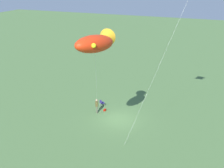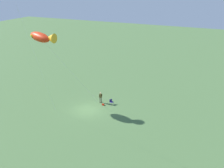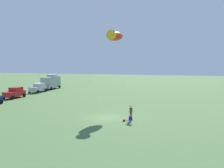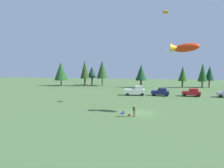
{
  "view_description": "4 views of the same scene",
  "coord_description": "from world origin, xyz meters",
  "px_view_note": "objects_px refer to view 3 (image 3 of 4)",
  "views": [
    {
      "loc": [
        23.91,
        8.58,
        14.84
      ],
      "look_at": [
        -0.5,
        -0.99,
        3.97
      ],
      "focal_mm": 42.0,
      "sensor_mm": 36.0,
      "label": 1
    },
    {
      "loc": [
        -17.2,
        29.83,
        17.73
      ],
      "look_at": [
        -2.18,
        -3.69,
        3.1
      ],
      "focal_mm": 42.0,
      "sensor_mm": 36.0,
      "label": 2
    },
    {
      "loc": [
        -30.08,
        -7.4,
        7.19
      ],
      "look_at": [
        -1.07,
        -0.79,
        4.2
      ],
      "focal_mm": 42.0,
      "sensor_mm": 36.0,
      "label": 3
    },
    {
      "loc": [
        1.75,
        -34.6,
        7.78
      ],
      "look_at": [
        -3.89,
        -3.22,
        4.85
      ],
      "focal_mm": 35.0,
      "sensor_mm": 36.0,
      "label": 4
    }
  ],
  "objects_px": {
    "backpack_on_grass": "(124,120)",
    "car_red_sedan": "(15,93)",
    "folding_chair": "(130,119)",
    "car_silver_compact": "(38,88)",
    "person_kite_flyer": "(131,111)",
    "van_motorhome_grey": "(51,82)",
    "kite_large_fish": "(114,36)"
  },
  "relations": [
    {
      "from": "backpack_on_grass",
      "to": "car_red_sedan",
      "type": "bearing_deg",
      "value": 60.11
    },
    {
      "from": "folding_chair",
      "to": "car_silver_compact",
      "type": "xyz_separation_m",
      "value": [
        21.69,
        22.77,
        0.46
      ]
    },
    {
      "from": "person_kite_flyer",
      "to": "car_red_sedan",
      "type": "height_order",
      "value": "car_red_sedan"
    },
    {
      "from": "folding_chair",
      "to": "van_motorhome_grey",
      "type": "bearing_deg",
      "value": -109.28
    },
    {
      "from": "car_red_sedan",
      "to": "van_motorhome_grey",
      "type": "relative_size",
      "value": 0.79
    },
    {
      "from": "folding_chair",
      "to": "car_silver_compact",
      "type": "relative_size",
      "value": 0.19
    },
    {
      "from": "backpack_on_grass",
      "to": "kite_large_fish",
      "type": "bearing_deg",
      "value": 19.82
    },
    {
      "from": "backpack_on_grass",
      "to": "car_red_sedan",
      "type": "height_order",
      "value": "car_red_sedan"
    },
    {
      "from": "car_silver_compact",
      "to": "van_motorhome_grey",
      "type": "relative_size",
      "value": 0.78
    },
    {
      "from": "person_kite_flyer",
      "to": "car_silver_compact",
      "type": "bearing_deg",
      "value": -74.01
    },
    {
      "from": "person_kite_flyer",
      "to": "van_motorhome_grey",
      "type": "distance_m",
      "value": 34.41
    },
    {
      "from": "backpack_on_grass",
      "to": "car_red_sedan",
      "type": "distance_m",
      "value": 25.68
    },
    {
      "from": "kite_large_fish",
      "to": "person_kite_flyer",
      "type": "bearing_deg",
      "value": -153.77
    },
    {
      "from": "backpack_on_grass",
      "to": "car_red_sedan",
      "type": "xyz_separation_m",
      "value": [
        12.79,
        22.25,
        0.84
      ]
    },
    {
      "from": "car_silver_compact",
      "to": "kite_large_fish",
      "type": "xyz_separation_m",
      "value": [
        -12.78,
        -19.09,
        9.32
      ]
    },
    {
      "from": "person_kite_flyer",
      "to": "van_motorhome_grey",
      "type": "xyz_separation_m",
      "value": [
        25.93,
        22.61,
        0.62
      ]
    },
    {
      "from": "folding_chair",
      "to": "kite_large_fish",
      "type": "distance_m",
      "value": 13.73
    },
    {
      "from": "kite_large_fish",
      "to": "van_motorhome_grey",
      "type": "bearing_deg",
      "value": 45.48
    },
    {
      "from": "person_kite_flyer",
      "to": "folding_chair",
      "type": "distance_m",
      "value": 1.82
    },
    {
      "from": "folding_chair",
      "to": "backpack_on_grass",
      "type": "height_order",
      "value": "folding_chair"
    },
    {
      "from": "person_kite_flyer",
      "to": "van_motorhome_grey",
      "type": "bearing_deg",
      "value": -81.51
    },
    {
      "from": "folding_chair",
      "to": "van_motorhome_grey",
      "type": "relative_size",
      "value": 0.15
    },
    {
      "from": "car_red_sedan",
      "to": "car_silver_compact",
      "type": "xyz_separation_m",
      "value": [
        7.92,
        -0.3,
        0.0
      ]
    },
    {
      "from": "van_motorhome_grey",
      "to": "kite_large_fish",
      "type": "distance_m",
      "value": 28.12
    },
    {
      "from": "backpack_on_grass",
      "to": "car_silver_compact",
      "type": "distance_m",
      "value": 30.19
    },
    {
      "from": "car_red_sedan",
      "to": "car_silver_compact",
      "type": "bearing_deg",
      "value": 4.1
    },
    {
      "from": "person_kite_flyer",
      "to": "backpack_on_grass",
      "type": "distance_m",
      "value": 1.36
    },
    {
      "from": "folding_chair",
      "to": "kite_large_fish",
      "type": "height_order",
      "value": "kite_large_fish"
    },
    {
      "from": "person_kite_flyer",
      "to": "car_red_sedan",
      "type": "bearing_deg",
      "value": -60.29
    },
    {
      "from": "car_red_sedan",
      "to": "car_silver_compact",
      "type": "relative_size",
      "value": 1.02
    },
    {
      "from": "car_red_sedan",
      "to": "kite_large_fish",
      "type": "xyz_separation_m",
      "value": [
        -4.86,
        -19.39,
        9.32
      ]
    },
    {
      "from": "car_red_sedan",
      "to": "folding_chair",
      "type": "bearing_deg",
      "value": -114.55
    }
  ]
}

